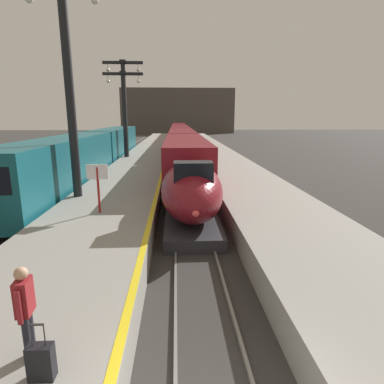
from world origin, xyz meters
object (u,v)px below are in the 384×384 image
at_px(departure_info_board, 98,179).
at_px(station_column_mid, 68,74).
at_px(highspeed_train_main, 181,139).
at_px(station_column_far, 124,106).
at_px(rolling_suitcase, 41,362).
at_px(passenger_near_edge, 25,306).
at_px(station_column_distant, 124,100).
at_px(regional_train_adjacent, 96,150).

bearing_deg(departure_info_board, station_column_mid, 120.53).
relative_size(highspeed_train_main, station_column_mid, 7.26).
bearing_deg(station_column_far, rolling_suitcase, -84.16).
bearing_deg(passenger_near_edge, departure_info_board, 95.22).
relative_size(station_column_mid, station_column_far, 1.22).
xyz_separation_m(station_column_far, station_column_distant, (0.00, 0.26, 0.58)).
xyz_separation_m(highspeed_train_main, station_column_far, (-5.90, -13.80, 4.24)).
relative_size(station_column_far, departure_info_board, 4.01).
height_order(regional_train_adjacent, station_column_distant, station_column_distant).
relative_size(station_column_mid, rolling_suitcase, 10.52).
bearing_deg(station_column_mid, rolling_suitcase, -76.22).
height_order(station_column_distant, passenger_near_edge, station_column_distant).
bearing_deg(station_column_mid, regional_train_adjacent, 99.20).
xyz_separation_m(station_column_distant, departure_info_board, (1.85, -20.74, -4.24)).
height_order(station_column_mid, rolling_suitcase, station_column_mid).
height_order(passenger_near_edge, rolling_suitcase, passenger_near_edge).
relative_size(station_column_mid, station_column_distant, 1.08).
bearing_deg(highspeed_train_main, station_column_far, -113.15).
relative_size(regional_train_adjacent, rolling_suitcase, 37.27).
distance_m(station_column_far, departure_info_board, 20.89).
xyz_separation_m(station_column_distant, rolling_suitcase, (3.04, -30.02, -5.44)).
height_order(highspeed_train_main, station_column_distant, station_column_distant).
height_order(highspeed_train_main, regional_train_adjacent, regional_train_adjacent).
relative_size(station_column_far, passenger_near_edge, 5.03).
height_order(station_column_mid, passenger_near_edge, station_column_mid).
distance_m(regional_train_adjacent, rolling_suitcase, 26.53).
bearing_deg(departure_info_board, passenger_near_edge, -84.78).
height_order(regional_train_adjacent, departure_info_board, regional_train_adjacent).
bearing_deg(rolling_suitcase, station_column_far, 95.84).
height_order(regional_train_adjacent, passenger_near_edge, regional_train_adjacent).
bearing_deg(station_column_mid, passenger_near_edge, -77.45).
distance_m(station_column_far, rolling_suitcase, 30.30).
height_order(highspeed_train_main, departure_info_board, highspeed_train_main).
relative_size(station_column_far, station_column_distant, 0.89).
height_order(station_column_mid, station_column_far, station_column_mid).
xyz_separation_m(highspeed_train_main, station_column_distant, (-5.90, -13.54, 4.82)).
xyz_separation_m(regional_train_adjacent, rolling_suitcase, (5.24, -26.00, -0.77)).
bearing_deg(station_column_far, passenger_near_edge, -84.82).
bearing_deg(rolling_suitcase, passenger_near_edge, 128.28).
bearing_deg(highspeed_train_main, passenger_near_edge, -94.31).
bearing_deg(station_column_mid, highspeed_train_main, 79.27).
distance_m(station_column_mid, departure_info_board, 5.89).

